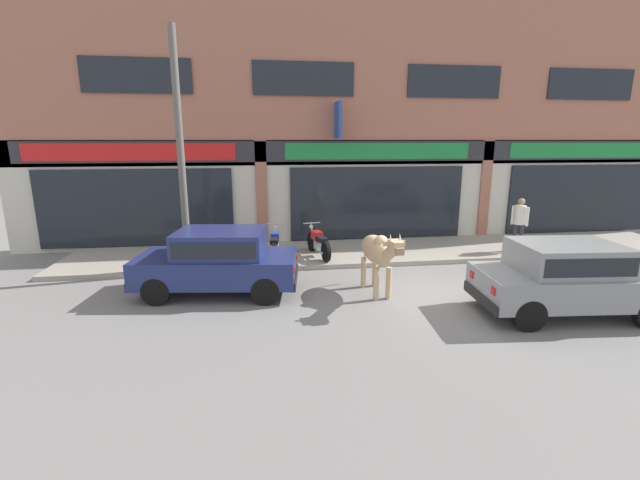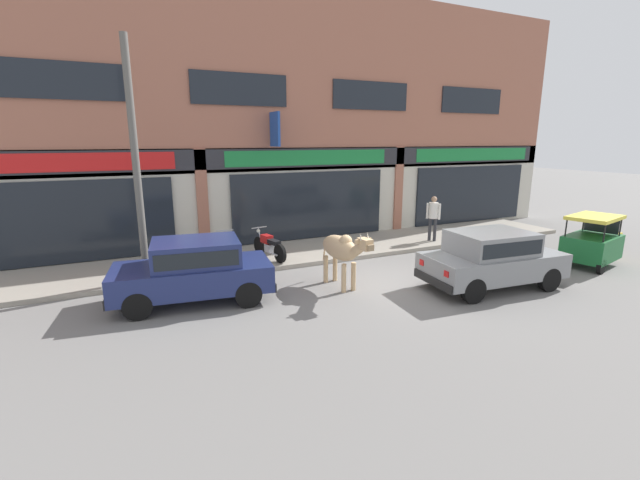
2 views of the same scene
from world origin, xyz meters
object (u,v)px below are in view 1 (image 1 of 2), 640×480
car_1 (219,259)px  pedestrian (520,219)px  cow (378,251)px  motorcycle_1 (318,243)px  car_0 (567,275)px  utility_pole (181,153)px  motorcycle_0 (275,244)px

car_1 → pedestrian: bearing=13.6°
cow → motorcycle_1: (-0.92, 2.96, -0.49)m
cow → car_0: (3.40, -1.63, -0.19)m
cow → utility_pole: 5.44m
utility_pole → motorcycle_1: bearing=10.4°
car_1 → pedestrian: (8.61, 2.08, 0.30)m
motorcycle_0 → pedestrian: bearing=-2.4°
motorcycle_1 → pedestrian: bearing=-2.8°
utility_pole → car_0: bearing=-26.6°
car_1 → motorcycle_0: size_ratio=2.07×
cow → motorcycle_1: cow is taller
motorcycle_0 → motorcycle_1: same height
motorcycle_1 → utility_pole: bearing=-169.6°
cow → car_1: 3.56m
cow → car_1: size_ratio=0.57×
car_1 → pedestrian: pedestrian is taller
cow → motorcycle_1: size_ratio=1.20×
car_1 → motorcycle_0: (1.35, 2.38, -0.30)m
pedestrian → motorcycle_0: bearing=177.6°
car_0 → car_1: same height
cow → pedestrian: pedestrian is taller
car_0 → motorcycle_0: car_0 is taller
cow → car_0: 3.77m
car_0 → pedestrian: pedestrian is taller
cow → car_1: (-3.51, 0.58, -0.19)m
car_0 → motorcycle_1: size_ratio=2.07×
car_1 → motorcycle_1: (2.59, 2.37, -0.30)m
car_0 → motorcycle_1: (-4.31, 4.59, -0.30)m
pedestrian → utility_pole: 9.77m
car_0 → motorcycle_0: size_ratio=2.05×
car_0 → motorcycle_1: bearing=133.2°
cow → motorcycle_1: bearing=107.2°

